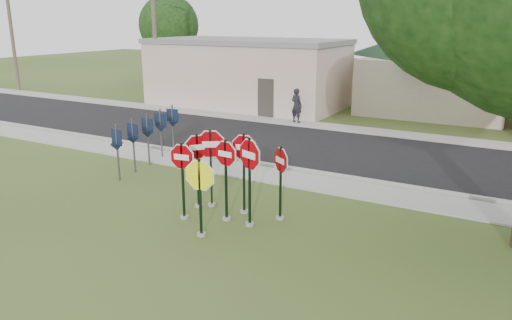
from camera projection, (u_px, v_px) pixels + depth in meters
The scene contains 20 objects.
ground at pixel (193, 236), 12.89m from camera, with size 120.00×120.00×0.00m, color #39501E.
sidewalk_near at pixel (287, 178), 17.48m from camera, with size 60.00×1.60×0.06m, color #97988F.
road at pixel (333, 150), 21.25m from camera, with size 60.00×7.00×0.04m, color black.
sidewalk_far at pixel (365, 131), 24.85m from camera, with size 60.00×1.60×0.06m, color #97988F.
curb at pixel (299, 170), 18.31m from camera, with size 60.00×0.20×0.14m, color #97988F.
stop_sign_center at pixel (226, 170), 13.56m from camera, with size 0.97×0.24×2.40m.
stop_sign_yellow at pixel (200, 188), 12.57m from camera, with size 1.10×0.24×2.20m.
stop_sign_left at pixel (183, 172), 13.68m from camera, with size 0.98×0.24×2.29m.
stop_sign_right at pixel (250, 169), 13.13m from camera, with size 1.08×0.43×2.58m.
stop_sign_back_right at pixel (244, 163), 14.06m from camera, with size 0.99×0.24×2.46m.
stop_sign_back_left at pixel (211, 156), 14.57m from camera, with size 0.96×0.64×2.49m.
stop_sign_far_right at pixel (281, 175), 13.66m from camera, with size 0.81×0.55×2.20m.
stop_sign_far_left at pixel (197, 161), 14.52m from camera, with size 0.65×0.77×2.34m.
route_sign_row at pixel (148, 134), 18.88m from camera, with size 1.43×4.63×2.00m.
building_stucco at pixel (247, 72), 31.62m from camera, with size 12.20×6.20×4.20m.
building_house at pixel (442, 50), 29.35m from camera, with size 11.60×11.60×6.20m.
utility_pole_near at pixel (154, 26), 30.88m from camera, with size 2.20×0.26×9.50m.
utility_pole_far at pixel (11, 28), 37.59m from camera, with size 2.20×0.26×9.00m.
bg_tree_left at pixel (169, 25), 41.11m from camera, with size 4.90×4.90×7.35m.
pedestrian at pixel (297, 105), 26.48m from camera, with size 0.67×0.44×1.83m, color black.
Camera 1 is at (7.26, -9.51, 5.44)m, focal length 35.00 mm.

